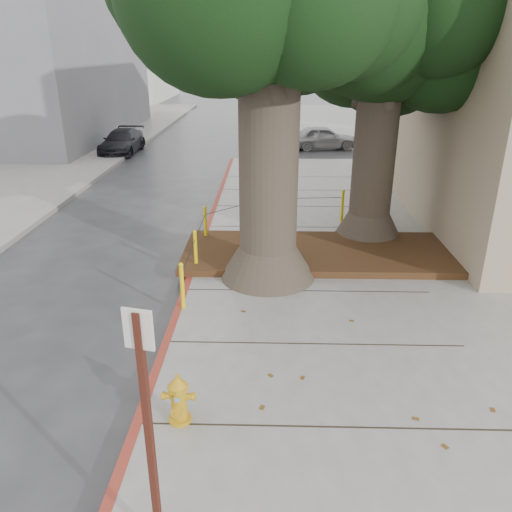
{
  "coord_description": "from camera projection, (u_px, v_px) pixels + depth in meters",
  "views": [
    {
      "loc": [
        -0.28,
        -7.2,
        4.71
      ],
      "look_at": [
        -0.52,
        1.54,
        1.1
      ],
      "focal_mm": 35.0,
      "sensor_mm": 36.0,
      "label": 1
    }
  ],
  "objects": [
    {
      "name": "ground",
      "position": [
        284.0,
        351.0,
        8.44
      ],
      "size": [
        140.0,
        140.0,
        0.0
      ],
      "primitive_type": "plane",
      "color": "#28282B",
      "rests_on": "ground"
    },
    {
      "name": "car_silver",
      "position": [
        323.0,
        138.0,
        25.48
      ],
      "size": [
        3.64,
        1.86,
        1.19
      ],
      "primitive_type": "imported",
      "rotation": [
        0.0,
        0.0,
        1.71
      ],
      "color": "#949498",
      "rests_on": "ground"
    },
    {
      "name": "car_dark",
      "position": [
        122.0,
        142.0,
        24.53
      ],
      "size": [
        1.63,
        3.9,
        1.12
      ],
      "primitive_type": "imported",
      "rotation": [
        0.0,
        0.0,
        -0.01
      ],
      "color": "black",
      "rests_on": "ground"
    },
    {
      "name": "fire_hydrant",
      "position": [
        179.0,
        399.0,
        6.5
      ],
      "size": [
        0.38,
        0.33,
        0.73
      ],
      "rotation": [
        0.0,
        0.0,
        -0.02
      ],
      "color": "gold",
      "rests_on": "sidewalk_main"
    },
    {
      "name": "sidewalk_far",
      "position": [
        357.0,
        120.0,
        35.98
      ],
      "size": [
        16.0,
        20.0,
        0.15
      ],
      "primitive_type": "cube",
      "color": "slate",
      "rests_on": "ground"
    },
    {
      "name": "signpost",
      "position": [
        148.0,
        425.0,
        4.39
      ],
      "size": [
        0.26,
        0.08,
        2.66
      ],
      "rotation": [
        0.0,
        0.0,
        -0.22
      ],
      "color": "#471911",
      "rests_on": "sidewalk_main"
    },
    {
      "name": "tree_far",
      "position": [
        399.0,
        36.0,
        11.38
      ],
      "size": [
        4.5,
        3.8,
        7.17
      ],
      "color": "#4C3F33",
      "rests_on": "sidewalk_main"
    },
    {
      "name": "tree_near",
      "position": [
        288.0,
        10.0,
        8.99
      ],
      "size": [
        4.5,
        3.8,
        7.68
      ],
      "color": "#4C3F33",
      "rests_on": "sidewalk_main"
    },
    {
      "name": "planter_bed",
      "position": [
        318.0,
        253.0,
        11.94
      ],
      "size": [
        6.4,
        2.6,
        0.16
      ],
      "primitive_type": "cube",
      "color": "black",
      "rests_on": "sidewalk_main"
    },
    {
      "name": "building_far_white",
      "position": [
        96.0,
        19.0,
        47.59
      ],
      "size": [
        12.0,
        18.0,
        15.0
      ],
      "primitive_type": "cube",
      "color": "silver",
      "rests_on": "ground"
    },
    {
      "name": "bollard_ring",
      "position": [
        245.0,
        228.0,
        12.26
      ],
      "size": [
        3.79,
        5.39,
        0.95
      ],
      "color": "yellow",
      "rests_on": "sidewalk_main"
    },
    {
      "name": "car_red",
      "position": [
        487.0,
        133.0,
        26.24
      ],
      "size": [
        4.16,
        1.58,
        1.36
      ],
      "primitive_type": "imported",
      "rotation": [
        0.0,
        0.0,
        1.53
      ],
      "color": "maroon",
      "rests_on": "ground"
    },
    {
      "name": "curb_red",
      "position": [
        189.0,
        282.0,
        10.78
      ],
      "size": [
        0.14,
        26.0,
        0.16
      ],
      "primitive_type": "cube",
      "color": "maroon",
      "rests_on": "ground"
    }
  ]
}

